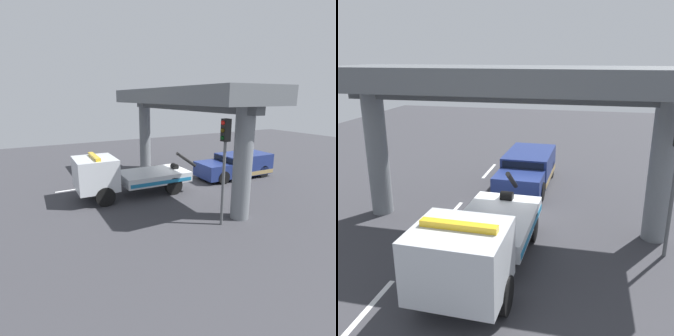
{
  "view_description": "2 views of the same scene",
  "coord_description": "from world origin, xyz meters",
  "views": [
    {
      "loc": [
        8.76,
        14.03,
        5.34
      ],
      "look_at": [
        1.02,
        -0.29,
        1.18
      ],
      "focal_mm": 29.56,
      "sensor_mm": 36.0,
      "label": 1
    },
    {
      "loc": [
        12.97,
        2.77,
        6.27
      ],
      "look_at": [
        -1.54,
        -0.48,
        1.65
      ],
      "focal_mm": 39.59,
      "sensor_mm": 36.0,
      "label": 2
    }
  ],
  "objects": [
    {
      "name": "ground_plane",
      "position": [
        0.0,
        0.0,
        -0.05
      ],
      "size": [
        60.0,
        40.0,
        0.1
      ],
      "primitive_type": "cube",
      "color": "#38383D"
    },
    {
      "name": "towed_van_green",
      "position": [
        -4.22,
        0.0,
        0.78
      ],
      "size": [
        5.25,
        2.33,
        1.58
      ],
      "color": "navy",
      "rests_on": "ground"
    },
    {
      "name": "tow_truck_white",
      "position": [
        4.08,
        -0.02,
        1.2
      ],
      "size": [
        7.28,
        2.55,
        2.46
      ],
      "color": "silver",
      "rests_on": "ground"
    },
    {
      "name": "overpass_structure",
      "position": [
        0.32,
        0.0,
        4.97
      ],
      "size": [
        3.6,
        12.54,
        5.84
      ],
      "color": "slate",
      "rests_on": "ground"
    },
    {
      "name": "traffic_light_near",
      "position": [
        1.52,
        5.45,
        3.29
      ],
      "size": [
        0.39,
        0.32,
        4.53
      ],
      "color": "#515456",
      "rests_on": "ground"
    },
    {
      "name": "lane_stripe_mid",
      "position": [
        0.0,
        -2.44,
        0.0
      ],
      "size": [
        2.6,
        0.16,
        0.01
      ],
      "primitive_type": "cube",
      "color": "silver",
      "rests_on": "ground"
    },
    {
      "name": "lane_stripe_east",
      "position": [
        6.0,
        -2.44,
        0.0
      ],
      "size": [
        2.6,
        0.16,
        0.01
      ],
      "primitive_type": "cube",
      "color": "silver",
      "rests_on": "ground"
    },
    {
      "name": "lane_stripe_west",
      "position": [
        -6.0,
        -2.44,
        0.0
      ],
      "size": [
        2.6,
        0.16,
        0.01
      ],
      "primitive_type": "cube",
      "color": "silver",
      "rests_on": "ground"
    }
  ]
}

